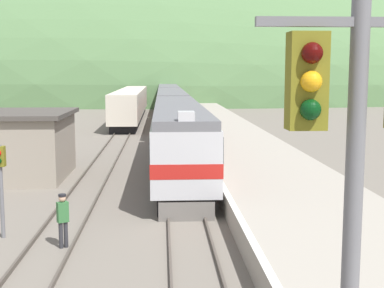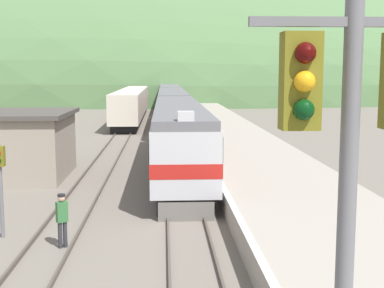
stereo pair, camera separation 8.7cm
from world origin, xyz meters
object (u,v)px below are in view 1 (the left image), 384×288
(siding_train, at_px, (131,104))
(signal_post_siding, at_px, (0,171))
(track_worker, at_px, (63,217))
(carriage_second, at_px, (171,108))
(signal_mast_main, at_px, (355,174))
(express_train_lead_car, at_px, (178,135))
(carriage_third, at_px, (168,97))
(carriage_fourth, at_px, (167,91))

(siding_train, xyz_separation_m, signal_post_siding, (-1.91, -46.92, 0.48))
(siding_train, relative_size, track_worker, 17.66)
(carriage_second, distance_m, track_worker, 37.51)
(signal_mast_main, height_order, signal_post_siding, signal_mast_main)
(signal_post_siding, bearing_deg, siding_train, 87.67)
(express_train_lead_car, height_order, track_worker, express_train_lead_car)
(signal_mast_main, bearing_deg, siding_train, 95.51)
(express_train_lead_car, relative_size, carriage_second, 0.96)
(siding_train, relative_size, signal_mast_main, 4.46)
(carriage_second, relative_size, carriage_third, 1.00)
(carriage_third, distance_m, carriage_fourth, 23.85)
(signal_mast_main, height_order, track_worker, signal_mast_main)
(carriage_second, xyz_separation_m, track_worker, (-4.25, -37.26, -1.09))
(signal_post_siding, bearing_deg, carriage_second, 79.66)
(carriage_third, distance_m, signal_mast_main, 73.06)
(carriage_third, bearing_deg, express_train_lead_car, -90.00)
(signal_mast_main, xyz_separation_m, track_worker, (-5.37, 11.90, -3.68))
(signal_mast_main, distance_m, signal_post_siding, 15.38)
(siding_train, bearing_deg, express_train_lead_car, -82.28)
(carriage_third, relative_size, signal_mast_main, 3.17)
(carriage_third, xyz_separation_m, track_worker, (-4.25, -61.10, -1.09))
(carriage_fourth, xyz_separation_m, signal_mast_main, (1.12, -96.85, 2.59))
(carriage_second, bearing_deg, siding_train, 113.25)
(carriage_third, xyz_separation_m, signal_post_siding, (-6.58, -59.90, 0.26))
(carriage_fourth, height_order, signal_mast_main, signal_mast_main)
(express_train_lead_car, xyz_separation_m, signal_mast_main, (1.12, -25.55, 2.58))
(carriage_fourth, distance_m, track_worker, 85.06)
(carriage_fourth, xyz_separation_m, siding_train, (-4.67, -36.82, -0.23))
(express_train_lead_car, relative_size, carriage_third, 0.96)
(carriage_third, relative_size, signal_post_siding, 6.92)
(carriage_fourth, distance_m, siding_train, 37.12)
(carriage_second, height_order, siding_train, carriage_second)
(carriage_second, bearing_deg, carriage_fourth, 90.00)
(carriage_third, bearing_deg, carriage_fourth, 90.00)
(carriage_second, xyz_separation_m, signal_post_siding, (-6.58, -36.05, 0.26))
(track_worker, bearing_deg, carriage_third, 86.02)
(siding_train, distance_m, track_worker, 48.13)
(express_train_lead_car, xyz_separation_m, signal_post_siding, (-6.58, -12.45, 0.24))
(express_train_lead_car, xyz_separation_m, carriage_fourth, (0.00, 71.29, -0.01))
(carriage_fourth, distance_m, signal_mast_main, 96.89)
(signal_mast_main, bearing_deg, carriage_second, 91.31)
(carriage_second, distance_m, signal_mast_main, 49.24)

